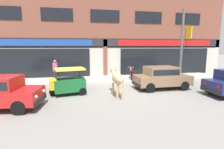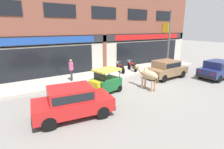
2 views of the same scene
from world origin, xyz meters
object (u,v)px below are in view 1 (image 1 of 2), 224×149
cow (117,79)px  auto_rickshaw (68,83)px  utility_pole (182,44)px  pedestrian (55,68)px  car_2 (162,77)px  motorcycle_0 (115,74)px  motorcycle_1 (131,74)px

cow → auto_rickshaw: (-2.67, 0.99, -0.35)m
utility_pole → pedestrian: bearing=175.5°
car_2 → pedestrian: size_ratio=2.28×
motorcycle_0 → pedestrian: (-4.54, -0.11, 0.60)m
car_2 → pedestrian: pedestrian is taller
pedestrian → motorcycle_0: bearing=1.4°
cow → auto_rickshaw: bearing=159.7°
utility_pole → motorcycle_0: bearing=170.2°
motorcycle_0 → pedestrian: bearing=-178.6°
car_2 → auto_rickshaw: size_ratio=1.73×
motorcycle_0 → motorcycle_1: bearing=-2.9°
motorcycle_1 → utility_pole: bearing=-12.1°
car_2 → motorcycle_1: 3.21m
cow → utility_pole: 7.06m
car_2 → auto_rickshaw: (-5.89, -0.19, -0.15)m
cow → auto_rickshaw: cow is taller
car_2 → auto_rickshaw: auto_rickshaw is taller
cow → pedestrian: pedestrian is taller
cow → motorcycle_0: (0.82, 4.25, -0.45)m
auto_rickshaw → utility_pole: (8.59, 2.38, 2.24)m
car_2 → cow: bearing=-159.9°
car_2 → motorcycle_0: 3.90m
car_2 → utility_pole: size_ratio=0.67×
motorcycle_1 → cow: bearing=-116.8°
cow → utility_pole: (5.91, 3.37, 1.89)m
motorcycle_0 → motorcycle_1: size_ratio=1.00×
auto_rickshaw → motorcycle_1: (4.79, 3.20, -0.10)m
motorcycle_0 → utility_pole: utility_pole is taller
cow → utility_pole: utility_pole is taller
motorcycle_0 → car_2: bearing=-52.1°
motorcycle_0 → pedestrian: pedestrian is taller
car_2 → auto_rickshaw: 5.89m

